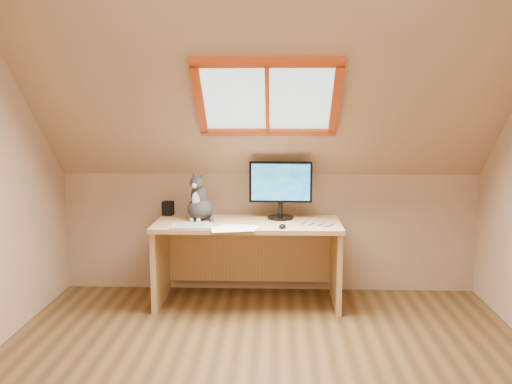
{
  "coord_description": "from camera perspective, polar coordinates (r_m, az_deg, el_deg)",
  "views": [
    {
      "loc": [
        0.07,
        -3.02,
        1.56
      ],
      "look_at": [
        -0.08,
        1.0,
        0.96
      ],
      "focal_mm": 40.0,
      "sensor_mm": 36.0,
      "label": 1
    }
  ],
  "objects": [
    {
      "name": "graphics_tablet",
      "position": [
        4.34,
        -6.38,
        -3.37
      ],
      "size": [
        0.31,
        0.22,
        0.01
      ],
      "primitive_type": "cube",
      "rotation": [
        0.0,
        0.0,
        0.01
      ],
      "color": "#B2B2B7",
      "rests_on": "desk"
    },
    {
      "name": "room_shell",
      "position": [
        2.93,
        0.73,
        5.97
      ],
      "size": [
        3.52,
        3.52,
        2.41
      ],
      "color": "tan",
      "rests_on": "ground"
    },
    {
      "name": "desk_speaker",
      "position": [
        4.81,
        -8.79,
        -1.62
      ],
      "size": [
        0.1,
        0.1,
        0.12
      ],
      "primitive_type": "cube",
      "rotation": [
        0.0,
        0.0,
        -0.22
      ],
      "color": "black",
      "rests_on": "desk"
    },
    {
      "name": "cat",
      "position": [
        4.57,
        -5.64,
        -1.08
      ],
      "size": [
        0.28,
        0.31,
        0.39
      ],
      "color": "#3F3B38",
      "rests_on": "desk"
    },
    {
      "name": "monitor",
      "position": [
        4.57,
        2.48,
        0.61
      ],
      "size": [
        0.51,
        0.21,
        0.47
      ],
      "color": "black",
      "rests_on": "desk"
    },
    {
      "name": "desk",
      "position": [
        4.6,
        -0.79,
        -5.4
      ],
      "size": [
        1.46,
        0.64,
        0.67
      ],
      "color": "#E3A46C",
      "rests_on": "ground"
    },
    {
      "name": "papers",
      "position": [
        4.24,
        -1.86,
        -3.65
      ],
      "size": [
        0.33,
        0.27,
        0.0
      ],
      "color": "white",
      "rests_on": "desk"
    },
    {
      "name": "mouse",
      "position": [
        4.26,
        2.66,
        -3.44
      ],
      "size": [
        0.06,
        0.1,
        0.03
      ],
      "primitive_type": "ellipsoid",
      "rotation": [
        0.0,
        0.0,
        -0.05
      ],
      "color": "black",
      "rests_on": "desk"
    },
    {
      "name": "cables",
      "position": [
        4.38,
        4.8,
        -3.27
      ],
      "size": [
        0.51,
        0.26,
        0.01
      ],
      "color": "silver",
      "rests_on": "desk"
    }
  ]
}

